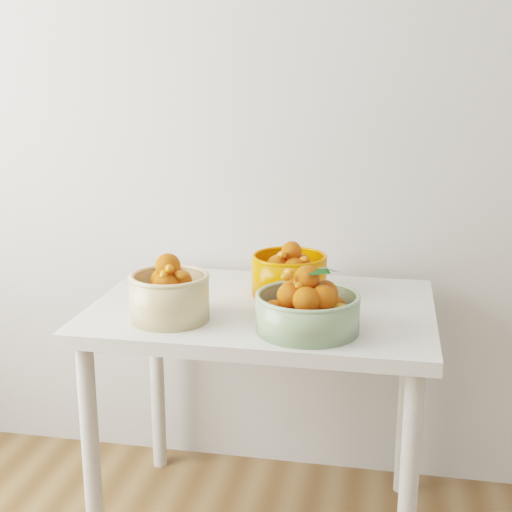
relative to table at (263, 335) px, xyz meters
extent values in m
cube|color=beige|center=(0.35, 0.40, 0.70)|extent=(4.00, 0.04, 2.70)
cube|color=silver|center=(0.00, 0.00, 0.08)|extent=(1.00, 0.70, 0.04)
cylinder|color=silver|center=(-0.44, -0.29, -0.30)|extent=(0.05, 0.05, 0.71)
cylinder|color=silver|center=(0.44, -0.29, -0.30)|extent=(0.05, 0.05, 0.71)
cylinder|color=silver|center=(-0.44, 0.29, -0.30)|extent=(0.05, 0.05, 0.71)
cylinder|color=silver|center=(0.44, 0.29, -0.30)|extent=(0.05, 0.05, 0.71)
cylinder|color=tan|center=(-0.23, -0.18, 0.16)|extent=(0.24, 0.24, 0.12)
torus|color=tan|center=(-0.23, -0.18, 0.22)|extent=(0.24, 0.24, 0.02)
sphere|color=#D1660C|center=(-0.17, -0.18, 0.15)|extent=(0.07, 0.07, 0.07)
sphere|color=#D1660C|center=(-0.22, -0.12, 0.15)|extent=(0.08, 0.08, 0.08)
sphere|color=#D1660C|center=(-0.27, -0.14, 0.15)|extent=(0.07, 0.07, 0.07)
sphere|color=#E04400|center=(-0.27, -0.21, 0.15)|extent=(0.07, 0.07, 0.07)
sphere|color=#E04400|center=(-0.21, -0.23, 0.15)|extent=(0.07, 0.07, 0.07)
sphere|color=#E04400|center=(-0.23, -0.18, 0.15)|extent=(0.07, 0.07, 0.07)
sphere|color=#E04400|center=(-0.20, -0.16, 0.20)|extent=(0.07, 0.07, 0.07)
sphere|color=#E04400|center=(-0.25, -0.16, 0.20)|extent=(0.07, 0.07, 0.07)
sphere|color=#E04400|center=(-0.23, -0.21, 0.20)|extent=(0.07, 0.07, 0.07)
sphere|color=#E04400|center=(-0.23, -0.18, 0.25)|extent=(0.07, 0.07, 0.07)
ellipsoid|color=orange|center=(-0.23, -0.17, 0.26)|extent=(0.04, 0.04, 0.03)
ellipsoid|color=orange|center=(-0.19, -0.19, 0.23)|extent=(0.05, 0.04, 0.04)
ellipsoid|color=orange|center=(-0.23, -0.18, 0.23)|extent=(0.03, 0.04, 0.04)
ellipsoid|color=orange|center=(-0.19, -0.17, 0.23)|extent=(0.04, 0.03, 0.03)
ellipsoid|color=orange|center=(-0.21, -0.16, 0.23)|extent=(0.04, 0.05, 0.04)
ellipsoid|color=orange|center=(-0.22, -0.21, 0.25)|extent=(0.04, 0.05, 0.03)
ellipsoid|color=orange|center=(-0.23, -0.21, 0.24)|extent=(0.03, 0.04, 0.04)
cylinder|color=gray|center=(0.16, -0.19, 0.14)|extent=(0.37, 0.37, 0.10)
torus|color=gray|center=(0.16, -0.19, 0.19)|extent=(0.37, 0.37, 0.01)
sphere|color=#D1660C|center=(0.24, -0.19, 0.14)|extent=(0.07, 0.07, 0.07)
sphere|color=#E04400|center=(0.22, -0.13, 0.14)|extent=(0.07, 0.07, 0.07)
sphere|color=#E04400|center=(0.16, -0.10, 0.14)|extent=(0.07, 0.07, 0.07)
sphere|color=#E04400|center=(0.10, -0.13, 0.14)|extent=(0.07, 0.07, 0.07)
sphere|color=#E04400|center=(0.07, -0.19, 0.14)|extent=(0.07, 0.07, 0.07)
sphere|color=#E04400|center=(0.09, -0.26, 0.14)|extent=(0.07, 0.07, 0.07)
sphere|color=#E04400|center=(0.16, -0.28, 0.14)|extent=(0.07, 0.07, 0.07)
sphere|color=#E04400|center=(0.22, -0.25, 0.14)|extent=(0.07, 0.07, 0.07)
sphere|color=#E04400|center=(0.16, -0.19, 0.14)|extent=(0.07, 0.07, 0.07)
sphere|color=#E04400|center=(0.20, -0.17, 0.20)|extent=(0.07, 0.07, 0.07)
sphere|color=#E04400|center=(0.16, -0.14, 0.20)|extent=(0.07, 0.07, 0.07)
sphere|color=#E04400|center=(0.11, -0.17, 0.20)|extent=(0.07, 0.07, 0.07)
sphere|color=#E04400|center=(0.11, -0.21, 0.20)|extent=(0.07, 0.07, 0.07)
sphere|color=#E04400|center=(0.16, -0.24, 0.20)|extent=(0.07, 0.07, 0.07)
sphere|color=#E04400|center=(0.20, -0.21, 0.20)|extent=(0.07, 0.07, 0.07)
sphere|color=#E04400|center=(0.15, -0.19, 0.24)|extent=(0.07, 0.07, 0.07)
ellipsoid|color=orange|center=(0.12, -0.22, 0.21)|extent=(0.04, 0.04, 0.03)
ellipsoid|color=orange|center=(0.14, -0.22, 0.23)|extent=(0.04, 0.04, 0.03)
ellipsoid|color=orange|center=(0.15, -0.17, 0.23)|extent=(0.04, 0.04, 0.04)
ellipsoid|color=orange|center=(0.17, -0.19, 0.21)|extent=(0.03, 0.03, 0.03)
ellipsoid|color=orange|center=(0.15, -0.15, 0.24)|extent=(0.03, 0.04, 0.03)
ellipsoid|color=orange|center=(0.10, -0.16, 0.25)|extent=(0.04, 0.04, 0.03)
ellipsoid|color=orange|center=(0.13, -0.20, 0.23)|extent=(0.04, 0.03, 0.03)
ellipsoid|color=orange|center=(0.15, -0.19, 0.22)|extent=(0.04, 0.04, 0.04)
ellipsoid|color=orange|center=(0.15, -0.15, 0.22)|extent=(0.03, 0.04, 0.03)
ellipsoid|color=orange|center=(0.10, -0.22, 0.25)|extent=(0.04, 0.04, 0.03)
ellipsoid|color=orange|center=(0.19, -0.20, 0.22)|extent=(0.04, 0.03, 0.03)
ellipsoid|color=orange|center=(0.14, -0.18, 0.24)|extent=(0.04, 0.04, 0.03)
cylinder|color=#E35D01|center=(0.06, 0.12, 0.16)|extent=(0.27, 0.27, 0.12)
torus|color=#E35D01|center=(0.06, 0.12, 0.22)|extent=(0.27, 0.27, 0.01)
sphere|color=#D1660C|center=(0.13, 0.12, 0.14)|extent=(0.06, 0.06, 0.06)
sphere|color=#E04400|center=(0.10, 0.18, 0.14)|extent=(0.07, 0.07, 0.07)
sphere|color=#E04400|center=(0.03, 0.18, 0.14)|extent=(0.06, 0.06, 0.06)
sphere|color=#E04400|center=(-0.01, 0.11, 0.14)|extent=(0.06, 0.06, 0.06)
sphere|color=#E04400|center=(0.02, 0.06, 0.14)|extent=(0.07, 0.07, 0.07)
sphere|color=#E04400|center=(0.09, 0.06, 0.14)|extent=(0.07, 0.07, 0.07)
sphere|color=#E04400|center=(0.06, 0.12, 0.14)|extent=(0.06, 0.06, 0.06)
sphere|color=#E04400|center=(0.09, 0.14, 0.19)|extent=(0.06, 0.06, 0.06)
sphere|color=#E04400|center=(0.04, 0.15, 0.19)|extent=(0.06, 0.06, 0.06)
sphere|color=#E04400|center=(0.03, 0.10, 0.19)|extent=(0.07, 0.07, 0.07)
sphere|color=#E04400|center=(0.08, 0.09, 0.19)|extent=(0.06, 0.06, 0.06)
sphere|color=#E04400|center=(0.07, 0.12, 0.23)|extent=(0.06, 0.06, 0.06)
ellipsoid|color=orange|center=(0.04, 0.10, 0.22)|extent=(0.04, 0.04, 0.03)
ellipsoid|color=orange|center=(0.07, 0.11, 0.21)|extent=(0.04, 0.04, 0.03)
ellipsoid|color=orange|center=(0.09, 0.10, 0.20)|extent=(0.04, 0.04, 0.03)
ellipsoid|color=orange|center=(0.11, 0.09, 0.21)|extent=(0.04, 0.04, 0.03)
ellipsoid|color=orange|center=(0.04, 0.10, 0.23)|extent=(0.04, 0.04, 0.03)
ellipsoid|color=orange|center=(0.06, 0.14, 0.21)|extent=(0.03, 0.04, 0.02)
ellipsoid|color=orange|center=(0.05, 0.08, 0.23)|extent=(0.04, 0.04, 0.03)
camera|label=1|loc=(0.36, -1.97, 0.77)|focal=50.00mm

